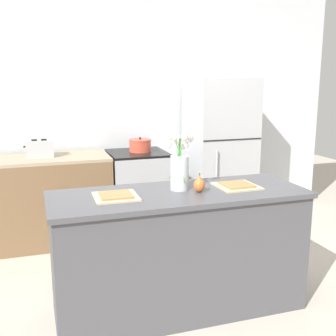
# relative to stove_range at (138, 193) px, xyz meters

# --- Properties ---
(ground_plane) EXTENTS (10.00, 10.00, 0.00)m
(ground_plane) POSITION_rel_stove_range_xyz_m (-0.10, -1.60, -0.45)
(ground_plane) COLOR beige
(back_wall) EXTENTS (5.20, 0.08, 2.70)m
(back_wall) POSITION_rel_stove_range_xyz_m (-0.10, 0.40, 0.90)
(back_wall) COLOR silver
(back_wall) RESTS_ON ground_plane
(kitchen_island) EXTENTS (1.80, 0.66, 0.88)m
(kitchen_island) POSITION_rel_stove_range_xyz_m (-0.10, -1.60, -0.00)
(kitchen_island) COLOR #4C4C51
(kitchen_island) RESTS_ON ground_plane
(back_counter) EXTENTS (1.68, 0.60, 0.90)m
(back_counter) POSITION_rel_stove_range_xyz_m (-1.16, 0.00, 0.00)
(back_counter) COLOR brown
(back_counter) RESTS_ON ground_plane
(stove_range) EXTENTS (0.60, 0.61, 0.90)m
(stove_range) POSITION_rel_stove_range_xyz_m (0.00, 0.00, 0.00)
(stove_range) COLOR #B2B5B7
(stove_range) RESTS_ON ground_plane
(refrigerator) EXTENTS (0.68, 0.67, 1.66)m
(refrigerator) POSITION_rel_stove_range_xyz_m (0.95, 0.00, 0.38)
(refrigerator) COLOR #B7BABC
(refrigerator) RESTS_ON ground_plane
(flower_vase) EXTENTS (0.18, 0.17, 0.43)m
(flower_vase) POSITION_rel_stove_range_xyz_m (-0.07, -1.54, 0.60)
(flower_vase) COLOR silver
(flower_vase) RESTS_ON kitchen_island
(pear_figurine) EXTENTS (0.08, 0.08, 0.14)m
(pear_figurine) POSITION_rel_stove_range_xyz_m (0.03, -1.64, 0.49)
(pear_figurine) COLOR #C66B33
(pear_figurine) RESTS_ON kitchen_island
(plate_setting_left) EXTENTS (0.30, 0.30, 0.02)m
(plate_setting_left) POSITION_rel_stove_range_xyz_m (-0.55, -1.60, 0.45)
(plate_setting_left) COLOR beige
(plate_setting_left) RESTS_ON kitchen_island
(plate_setting_right) EXTENTS (0.30, 0.30, 0.02)m
(plate_setting_right) POSITION_rel_stove_range_xyz_m (0.35, -1.60, 0.45)
(plate_setting_right) COLOR beige
(plate_setting_right) RESTS_ON kitchen_island
(toaster) EXTENTS (0.28, 0.18, 0.17)m
(toaster) POSITION_rel_stove_range_xyz_m (-0.99, 0.01, 0.53)
(toaster) COLOR #B7BABC
(toaster) RESTS_ON back_counter
(cooking_pot) EXTENTS (0.24, 0.24, 0.16)m
(cooking_pot) POSITION_rel_stove_range_xyz_m (0.03, 0.01, 0.51)
(cooking_pot) COLOR #CC4C38
(cooking_pot) RESTS_ON stove_range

